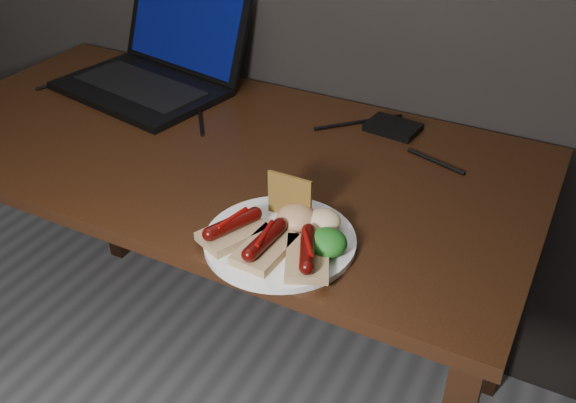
# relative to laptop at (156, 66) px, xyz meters

# --- Properties ---
(desk) EXTENTS (1.40, 0.70, 0.75)m
(desk) POSITION_rel_laptop_xyz_m (0.31, -0.21, -0.14)
(desk) COLOR #381D0E
(desk) RESTS_ON ground
(laptop) EXTENTS (0.47, 0.43, 0.25)m
(laptop) POSITION_rel_laptop_xyz_m (0.00, 0.00, 0.00)
(laptop) COLOR black
(laptop) RESTS_ON desk
(hard_drive) EXTENTS (0.12, 0.09, 0.02)m
(hard_drive) POSITION_rel_laptop_xyz_m (0.63, 0.04, -0.04)
(hard_drive) COLOR black
(hard_drive) RESTS_ON desk
(desk_cables) EXTENTS (1.09, 0.31, 0.01)m
(desk_cables) POSITION_rel_laptop_xyz_m (0.30, -0.05, -0.05)
(desk_cables) COLOR black
(desk_cables) RESTS_ON desk
(plate) EXTENTS (0.27, 0.27, 0.01)m
(plate) POSITION_rel_laptop_xyz_m (0.60, -0.45, -0.05)
(plate) COLOR white
(plate) RESTS_ON desk
(bread_sausage_left) EXTENTS (0.11, 0.13, 0.04)m
(bread_sausage_left) POSITION_rel_laptop_xyz_m (0.53, -0.49, -0.02)
(bread_sausage_left) COLOR tan
(bread_sausage_left) RESTS_ON plate
(bread_sausage_center) EXTENTS (0.08, 0.12, 0.04)m
(bread_sausage_center) POSITION_rel_laptop_xyz_m (0.60, -0.50, -0.02)
(bread_sausage_center) COLOR tan
(bread_sausage_center) RESTS_ON plate
(bread_sausage_right) EXTENTS (0.11, 0.13, 0.04)m
(bread_sausage_right) POSITION_rel_laptop_xyz_m (0.67, -0.49, -0.02)
(bread_sausage_right) COLOR tan
(bread_sausage_right) RESTS_ON plate
(crispbread) EXTENTS (0.08, 0.01, 0.08)m
(crispbread) POSITION_rel_laptop_xyz_m (0.59, -0.38, 0.00)
(crispbread) COLOR #A5792D
(crispbread) RESTS_ON plate
(salad_greens) EXTENTS (0.07, 0.07, 0.04)m
(salad_greens) POSITION_rel_laptop_xyz_m (0.69, -0.45, -0.02)
(salad_greens) COLOR #1A4F0F
(salad_greens) RESTS_ON plate
(salsa_mound) EXTENTS (0.07, 0.07, 0.04)m
(salsa_mound) POSITION_rel_laptop_xyz_m (0.61, -0.41, -0.02)
(salsa_mound) COLOR #A22A10
(salsa_mound) RESTS_ON plate
(coleslaw_mound) EXTENTS (0.06, 0.06, 0.04)m
(coleslaw_mound) POSITION_rel_laptop_xyz_m (0.66, -0.39, -0.02)
(coleslaw_mound) COLOR white
(coleslaw_mound) RESTS_ON plate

